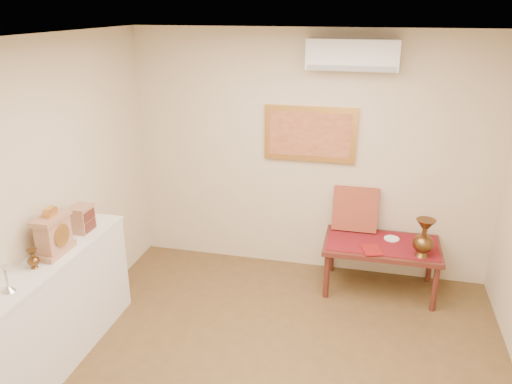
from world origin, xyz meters
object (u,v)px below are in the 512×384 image
(brass_urn_tall, at_px, (424,234))
(wooden_chest, at_px, (82,219))
(low_table, at_px, (382,249))
(mantel_clock, at_px, (54,234))
(display_ledge, at_px, (51,315))

(brass_urn_tall, bearing_deg, wooden_chest, -160.96)
(brass_urn_tall, xyz_separation_m, low_table, (-0.38, 0.21, -0.31))
(brass_urn_tall, height_order, low_table, brass_urn_tall)
(wooden_chest, distance_m, low_table, 3.03)
(mantel_clock, relative_size, wooden_chest, 1.68)
(brass_urn_tall, distance_m, mantel_clock, 3.41)
(display_ledge, height_order, mantel_clock, mantel_clock)
(brass_urn_tall, relative_size, mantel_clock, 1.16)
(brass_urn_tall, xyz_separation_m, display_ledge, (-3.06, -1.67, -0.31))
(display_ledge, distance_m, wooden_chest, 0.87)
(brass_urn_tall, relative_size, display_ledge, 0.24)
(mantel_clock, bearing_deg, wooden_chest, 92.72)
(brass_urn_tall, height_order, mantel_clock, mantel_clock)
(wooden_chest, bearing_deg, brass_urn_tall, 19.04)
(brass_urn_tall, xyz_separation_m, wooden_chest, (-3.06, -1.06, 0.31))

